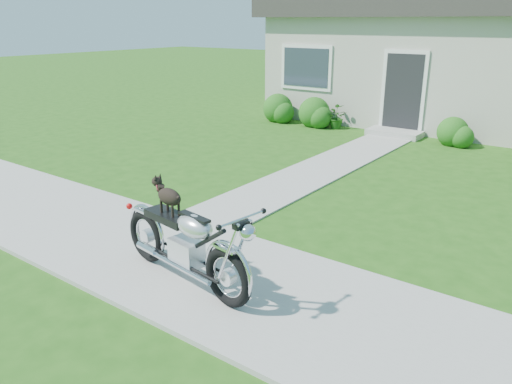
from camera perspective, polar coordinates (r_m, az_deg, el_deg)
ground at (r=5.97m, az=-2.25°, el=-10.21°), size 80.00×80.00×0.00m
sidewalk at (r=5.96m, az=-2.25°, el=-10.04°), size 24.00×2.20×0.04m
walkway at (r=10.64m, az=8.29°, el=3.01°), size 1.20×8.00×0.03m
house at (r=16.40m, az=25.74°, el=14.58°), size 12.60×7.03×4.50m
shrub_row at (r=13.18m, az=22.08°, el=6.66°), size 10.80×1.10×1.10m
potted_plant_left at (r=14.42m, az=9.05°, el=8.44°), size 0.74×0.71×0.65m
motorcycle_with_dog at (r=5.71m, az=-8.09°, el=-5.63°), size 2.22×0.65×1.18m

